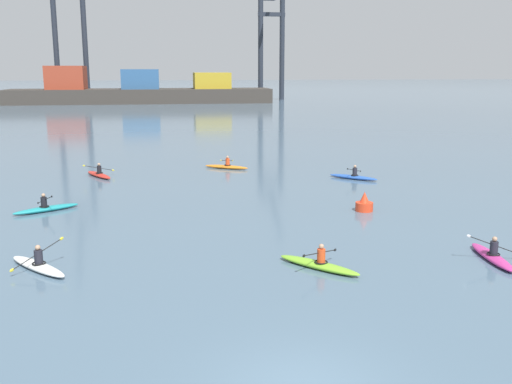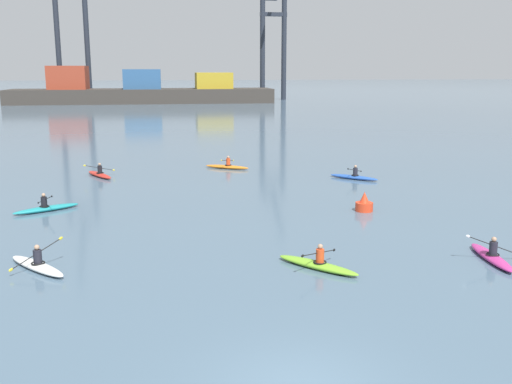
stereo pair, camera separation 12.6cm
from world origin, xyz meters
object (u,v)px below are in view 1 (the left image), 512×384
(kayak_white, at_px, (38,265))
(kayak_magenta, at_px, (492,256))
(container_barge, at_px, (139,91))
(kayak_lime, at_px, (319,264))
(kayak_orange, at_px, (227,166))
(gantry_crane_west_mid, at_px, (272,31))
(gantry_crane_west, at_px, (68,12))
(kayak_red, at_px, (99,174))
(kayak_teal, at_px, (46,208))
(channel_buoy, at_px, (364,204))
(kayak_blue, at_px, (353,177))

(kayak_white, bearing_deg, kayak_magenta, -5.51)
(container_barge, relative_size, kayak_white, 18.79)
(kayak_lime, relative_size, kayak_orange, 0.91)
(gantry_crane_west_mid, distance_m, kayak_magenta, 121.02)
(gantry_crane_west, distance_m, kayak_red, 104.67)
(kayak_lime, distance_m, kayak_white, 10.19)
(kayak_white, distance_m, kayak_teal, 9.28)
(kayak_magenta, distance_m, kayak_lime, 6.76)
(gantry_crane_west, relative_size, gantry_crane_west_mid, 1.35)
(kayak_magenta, bearing_deg, kayak_teal, 149.36)
(container_barge, bearing_deg, kayak_orange, -83.94)
(kayak_orange, bearing_deg, channel_buoy, -68.47)
(kayak_white, xyz_separation_m, kayak_blue, (17.01, 15.23, 0.00))
(channel_buoy, bearing_deg, gantry_crane_west, 104.86)
(kayak_magenta, distance_m, kayak_teal, 21.19)
(channel_buoy, relative_size, kayak_lime, 0.34)
(gantry_crane_west, relative_size, kayak_lime, 14.46)
(kayak_magenta, relative_size, kayak_white, 1.16)
(gantry_crane_west_mid, xyz_separation_m, kayak_blue, (-13.86, -102.30, -15.87))
(kayak_magenta, xyz_separation_m, kayak_lime, (-6.76, 0.12, 0.00))
(gantry_crane_west, relative_size, channel_buoy, 42.49)
(gantry_crane_west_mid, xyz_separation_m, kayak_lime, (-20.79, -119.03, -15.87))
(gantry_crane_west_mid, distance_m, kayak_lime, 121.87)
(kayak_lime, height_order, kayak_blue, same)
(kayak_blue, bearing_deg, kayak_teal, -161.79)
(gantry_crane_west, relative_size, kayak_white, 14.27)
(kayak_white, bearing_deg, container_barge, 90.07)
(kayak_magenta, xyz_separation_m, kayak_teal, (-18.23, 10.80, 0.00))
(kayak_blue, bearing_deg, gantry_crane_west_mid, 82.29)
(kayak_lime, relative_size, kayak_blue, 1.02)
(channel_buoy, height_order, kayak_magenta, kayak_magenta)
(channel_buoy, height_order, kayak_red, channel_buoy)
(gantry_crane_west, distance_m, kayak_teal, 113.82)
(channel_buoy, bearing_deg, kayak_blue, 74.93)
(kayak_white, bearing_deg, channel_buoy, 24.38)
(kayak_red, xyz_separation_m, kayak_blue, (16.73, -3.57, 0.00))
(kayak_magenta, distance_m, kayak_blue, 16.86)
(gantry_crane_west_mid, xyz_separation_m, kayak_teal, (-32.26, -108.35, -15.87))
(kayak_lime, bearing_deg, gantry_crane_west, 101.84)
(gantry_crane_west, distance_m, kayak_lime, 126.09)
(gantry_crane_west_mid, height_order, kayak_orange, gantry_crane_west_mid)
(kayak_teal, bearing_deg, container_barge, 89.28)
(gantry_crane_west, bearing_deg, kayak_magenta, -75.16)
(kayak_magenta, distance_m, kayak_orange, 23.59)
(kayak_blue, bearing_deg, kayak_white, -138.16)
(container_barge, xyz_separation_m, kayak_teal, (-1.25, -99.15, -2.39))
(container_barge, relative_size, kayak_magenta, 16.25)
(kayak_white, relative_size, kayak_teal, 0.93)
(gantry_crane_west, distance_m, kayak_white, 122.97)
(gantry_crane_west_mid, bearing_deg, kayak_orange, -102.63)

